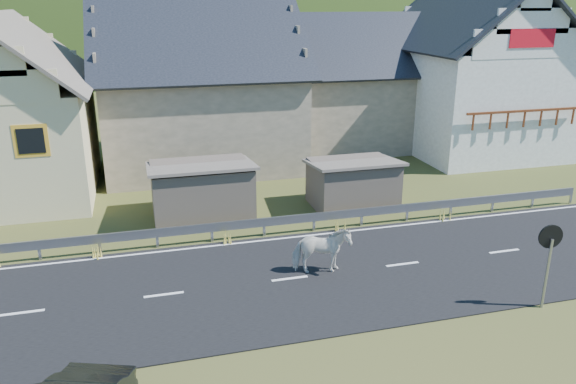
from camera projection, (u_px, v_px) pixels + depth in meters
name	position (u px, v px, depth m)	size (l,w,h in m)	color
ground	(290.00, 280.00, 18.17)	(160.00, 160.00, 0.00)	#313F17
road	(290.00, 279.00, 18.16)	(60.00, 7.00, 0.04)	black
lane_markings	(290.00, 279.00, 18.15)	(60.00, 6.60, 0.01)	silver
guardrail	(264.00, 223.00, 21.35)	(28.10, 0.09, 0.75)	#93969B
shed_left	(202.00, 191.00, 23.25)	(4.30, 3.30, 2.40)	brown
shed_right	(353.00, 184.00, 24.44)	(3.80, 2.90, 2.20)	brown
house_cream	(5.00, 100.00, 25.23)	(7.80, 9.80, 8.30)	beige
house_stone_a	(198.00, 78.00, 30.12)	(10.80, 9.80, 8.90)	tan
house_stone_b	(357.00, 75.00, 34.56)	(9.80, 8.80, 8.10)	tan
house_white	(472.00, 64.00, 33.05)	(8.80, 10.80, 9.70)	white
mountain	(163.00, 90.00, 190.25)	(440.00, 280.00, 260.00)	#1E400F
horse	(321.00, 251.00, 18.31)	(1.88, 0.85, 1.58)	silver
traffic_mirror	(549.00, 247.00, 16.00)	(0.72, 0.24, 2.59)	#93969B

